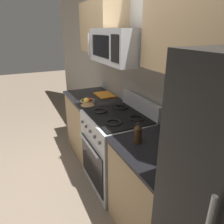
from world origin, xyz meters
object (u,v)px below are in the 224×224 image
(fruit_basket, at_px, (88,102))
(cutting_board, at_px, (105,95))
(range_oven, at_px, (117,149))
(utensil_crock, at_px, (190,154))
(microwave, at_px, (121,46))
(bottle_soy, at_px, (138,133))

(fruit_basket, height_order, cutting_board, fruit_basket)
(range_oven, distance_m, utensil_crock, 1.12)
(microwave, distance_m, utensil_crock, 1.22)
(bottle_soy, bearing_deg, fruit_basket, -176.07)
(utensil_crock, bearing_deg, cutting_board, 176.86)
(bottle_soy, bearing_deg, microwave, 167.15)
(range_oven, xyz_separation_m, fruit_basket, (-0.51, -0.18, 0.48))
(microwave, xyz_separation_m, fruit_basket, (-0.51, -0.21, -0.72))
(range_oven, bearing_deg, utensil_crock, 4.95)
(range_oven, height_order, bottle_soy, bottle_soy)
(range_oven, relative_size, bottle_soy, 5.78)
(range_oven, height_order, utensil_crock, utensil_crock)
(microwave, bearing_deg, cutting_board, 168.92)
(microwave, bearing_deg, range_oven, -89.96)
(utensil_crock, xyz_separation_m, fruit_basket, (-1.51, -0.27, -0.02))
(utensil_crock, xyz_separation_m, cutting_board, (-1.81, 0.10, -0.06))
(utensil_crock, height_order, fruit_basket, utensil_crock)
(range_oven, bearing_deg, fruit_basket, -160.26)
(fruit_basket, bearing_deg, utensil_crock, 10.11)
(cutting_board, relative_size, bottle_soy, 1.74)
(range_oven, xyz_separation_m, microwave, (-0.00, 0.03, 1.20))
(cutting_board, height_order, bottle_soy, bottle_soy)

